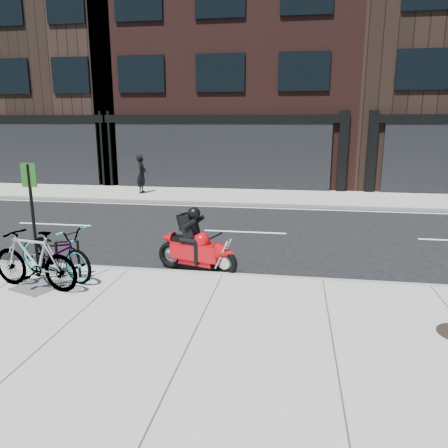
% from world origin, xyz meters
% --- Properties ---
extents(ground, '(120.00, 120.00, 0.00)m').
position_xyz_m(ground, '(0.00, 0.00, 0.00)').
color(ground, black).
rests_on(ground, ground).
extents(sidewalk_near, '(60.00, 6.00, 0.13)m').
position_xyz_m(sidewalk_near, '(0.00, -5.00, 0.07)').
color(sidewalk_near, gray).
rests_on(sidewalk_near, ground).
extents(sidewalk_far, '(60.00, 3.50, 0.13)m').
position_xyz_m(sidewalk_far, '(0.00, 7.75, 0.07)').
color(sidewalk_far, gray).
rests_on(sidewalk_far, ground).
extents(building_midwest, '(10.00, 10.00, 12.00)m').
position_xyz_m(building_midwest, '(-12.00, 14.50, 6.00)').
color(building_midwest, black).
rests_on(building_midwest, ground).
extents(building_center, '(12.00, 10.00, 14.50)m').
position_xyz_m(building_center, '(-2.00, 14.50, 7.25)').
color(building_center, black).
rests_on(building_center, ground).
extents(bike_rack, '(0.44, 0.18, 0.77)m').
position_xyz_m(bike_rack, '(-2.99, -2.65, 0.58)').
color(bike_rack, black).
rests_on(bike_rack, sidewalk_near).
extents(bicycle_front, '(2.12, 1.39, 1.05)m').
position_xyz_m(bicycle_front, '(-3.23, -2.68, 0.66)').
color(bicycle_front, gray).
rests_on(bicycle_front, sidewalk_near).
extents(bicycle_rear, '(1.92, 0.83, 1.12)m').
position_xyz_m(bicycle_rear, '(-3.29, -3.29, 0.69)').
color(bicycle_rear, gray).
rests_on(bicycle_rear, sidewalk_near).
extents(motorcycle, '(1.87, 0.88, 1.43)m').
position_xyz_m(motorcycle, '(-0.55, -1.62, 0.58)').
color(motorcycle, black).
rests_on(motorcycle, ground).
extents(pedestrian, '(0.43, 0.62, 1.63)m').
position_xyz_m(pedestrian, '(-5.10, 7.56, 0.94)').
color(pedestrian, black).
rests_on(pedestrian, sidewalk_far).
extents(utility_grate, '(0.96, 0.96, 0.02)m').
position_xyz_m(utility_grate, '(-3.32, -3.23, 0.14)').
color(utility_grate, '#4B4C4E').
rests_on(utility_grate, sidewalk_near).
extents(sign_post, '(0.31, 0.06, 2.27)m').
position_xyz_m(sign_post, '(-3.62, -2.71, 1.49)').
color(sign_post, black).
rests_on(sign_post, sidewalk_near).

